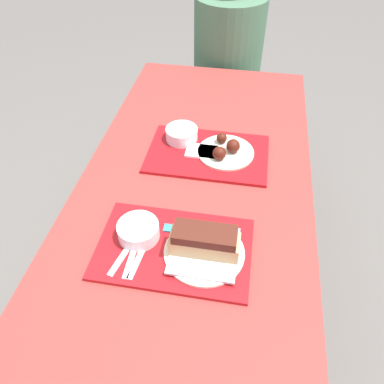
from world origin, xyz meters
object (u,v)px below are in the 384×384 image
Objects in this scene: bowl_coleslaw_far at (182,133)px; wings_plate_far at (226,150)px; tray_near at (174,249)px; brisket_sandwich_plate at (204,245)px; tray_far at (208,154)px; person_seated_across at (228,45)px; bowl_coleslaw_near at (138,230)px.

wings_plate_far is (0.17, -0.06, -0.01)m from bowl_coleslaw_far.
bowl_coleslaw_far is 0.18m from wings_plate_far.
tray_near is 0.10m from brisket_sandwich_plate.
tray_far is at bearing 85.60° from tray_near.
tray_far is 3.63× the size of bowl_coleslaw_far.
person_seated_across reaches higher than tray_far.
bowl_coleslaw_near is 0.20m from brisket_sandwich_plate.
person_seated_across is at bearing 93.00° from brisket_sandwich_plate.
bowl_coleslaw_far is (-0.11, 0.06, 0.03)m from tray_far.
brisket_sandwich_plate reaches higher than tray_far.
tray_far is (0.03, 0.44, 0.00)m from tray_near.
brisket_sandwich_plate is 1.10× the size of wings_plate_far.
bowl_coleslaw_far is at bearing 161.44° from wings_plate_far.
bowl_coleslaw_near is (-0.11, 0.02, 0.03)m from tray_near.
wings_plate_far is (0.06, 0.01, 0.02)m from tray_far.
tray_far is 3.63× the size of bowl_coleslaw_near.
tray_far is at bearing 96.78° from brisket_sandwich_plate.
tray_far is at bearing -174.45° from wings_plate_far.
wings_plate_far reaches higher than bowl_coleslaw_near.
person_seated_across reaches higher than bowl_coleslaw_far.
wings_plate_far is (0.21, 0.43, -0.01)m from bowl_coleslaw_near.
brisket_sandwich_plate is at bearing -72.40° from bowl_coleslaw_far.
bowl_coleslaw_far reaches higher than tray_far.
brisket_sandwich_plate is at bearing -83.22° from tray_far.
wings_plate_far is 0.91m from person_seated_across.
brisket_sandwich_plate is at bearing -91.34° from wings_plate_far.
wings_plate_far is at bearing -84.84° from person_seated_across.
wings_plate_far is at bearing -18.56° from bowl_coleslaw_far.
person_seated_across is (-0.07, 1.36, -0.02)m from brisket_sandwich_plate.
brisket_sandwich_plate is at bearing -87.00° from person_seated_across.
brisket_sandwich_plate reaches higher than tray_near.
person_seated_across reaches higher than brisket_sandwich_plate.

